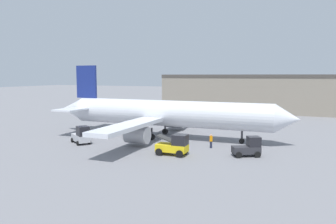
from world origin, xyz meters
TOP-DOWN VIEW (x-y plane):
  - ground_plane at (0.00, 0.00)m, footprint 400.00×400.00m
  - terminal_building at (13.96, 41.91)m, footprint 62.53×13.17m
  - airplane at (-0.88, -0.02)m, footprint 36.92×32.15m
  - ground_crew_worker at (7.66, -4.00)m, footprint 0.39×0.39m
  - baggage_tug at (-8.95, -8.42)m, footprint 3.73×3.17m
  - belt_loader_truck at (4.85, -9.28)m, footprint 3.62×2.09m
  - pushback_tug at (12.73, -6.40)m, footprint 3.38×2.87m

SIDE VIEW (x-z plane):
  - ground_plane at x=0.00m, z-range 0.00..0.00m
  - ground_crew_worker at x=7.66m, z-range 0.06..1.84m
  - pushback_tug at x=12.73m, z-range -0.11..2.14m
  - baggage_tug at x=-8.95m, z-range -0.14..2.30m
  - belt_loader_truck at x=4.85m, z-range -0.06..2.38m
  - airplane at x=-0.88m, z-range -1.81..8.84m
  - terminal_building at x=13.96m, z-range 0.01..9.30m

